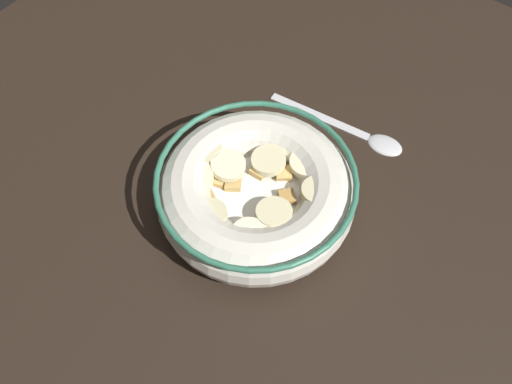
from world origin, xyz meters
TOP-DOWN VIEW (x-y plane):
  - ground_plane at (0.00, 0.00)cm, footprint 91.44×91.44cm
  - cereal_bowl at (0.01, -0.03)cm, footprint 19.80×19.80cm
  - spoon at (-14.86, 3.76)cm, footprint 3.88×16.52cm

SIDE VIEW (x-z plane):
  - ground_plane at x=0.00cm, z-range -2.00..0.00cm
  - spoon at x=-14.86cm, z-range -0.07..0.73cm
  - cereal_bowl at x=0.01cm, z-range 0.22..5.83cm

